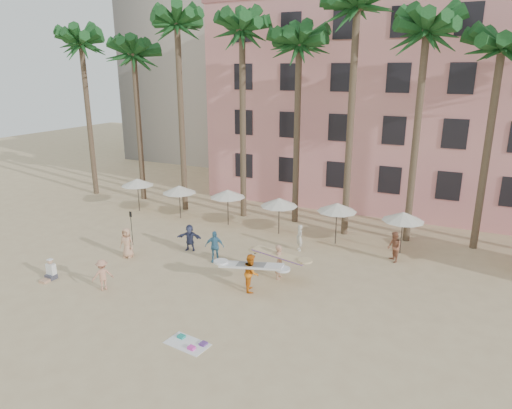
{
  "coord_description": "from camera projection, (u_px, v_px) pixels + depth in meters",
  "views": [
    {
      "loc": [
        10.39,
        -14.47,
        10.75
      ],
      "look_at": [
        0.44,
        6.0,
        4.0
      ],
      "focal_mm": 32.0,
      "sensor_mm": 36.0,
      "label": 1
    }
  ],
  "objects": [
    {
      "name": "umbrella_row",
      "position": [
        252.0,
        197.0,
        31.26
      ],
      "size": [
        22.5,
        2.7,
        2.73
      ],
      "color": "#332B23",
      "rests_on": "ground"
    },
    {
      "name": "palm_row",
      "position": [
        319.0,
        33.0,
        28.92
      ],
      "size": [
        44.4,
        5.4,
        16.3
      ],
      "color": "brown",
      "rests_on": "ground"
    },
    {
      "name": "ground",
      "position": [
        187.0,
        326.0,
        19.89
      ],
      "size": [
        120.0,
        120.0,
        0.0
      ],
      "primitive_type": "plane",
      "color": "#D1B789",
      "rests_on": "ground"
    },
    {
      "name": "beachgoers",
      "position": [
        217.0,
        248.0,
        26.32
      ],
      "size": [
        15.37,
        11.18,
        1.88
      ],
      "color": "teal",
      "rests_on": "ground"
    },
    {
      "name": "paddle",
      "position": [
        131.0,
        224.0,
        28.71
      ],
      "size": [
        0.18,
        0.04,
        2.23
      ],
      "color": "black",
      "rests_on": "ground"
    },
    {
      "name": "carrier_white",
      "position": [
        251.0,
        271.0,
        22.85
      ],
      "size": [
        3.3,
        1.28,
        1.95
      ],
      "color": "orange",
      "rests_on": "ground"
    },
    {
      "name": "seated_man",
      "position": [
        50.0,
        272.0,
        24.25
      ],
      "size": [
        0.49,
        0.86,
        1.11
      ],
      "color": "#3F3F4C",
      "rests_on": "ground"
    },
    {
      "name": "pink_hotel",
      "position": [
        436.0,
        105.0,
        37.1
      ],
      "size": [
        35.0,
        14.0,
        16.0
      ],
      "primitive_type": "cube",
      "color": "pink",
      "rests_on": "ground"
    },
    {
      "name": "beach_towel",
      "position": [
        189.0,
        343.0,
        18.59
      ],
      "size": [
        1.91,
        1.21,
        0.14
      ],
      "color": "white",
      "rests_on": "ground"
    },
    {
      "name": "carrier_yellow",
      "position": [
        279.0,
        260.0,
        24.18
      ],
      "size": [
        2.99,
        0.94,
        1.91
      ],
      "color": "tan",
      "rests_on": "ground"
    }
  ]
}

